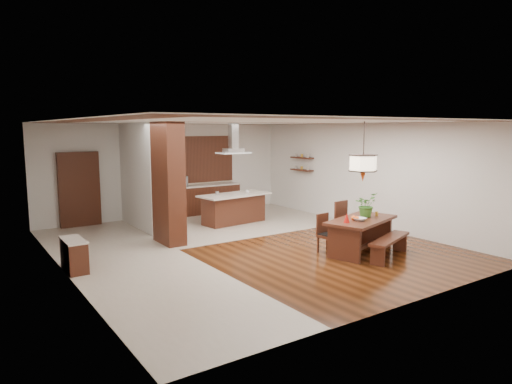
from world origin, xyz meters
TOP-DOWN VIEW (x-y plane):
  - room_shell at (0.00, 0.00)m, footprint 9.00×9.04m
  - tile_hallway at (-2.75, 0.00)m, footprint 2.50×9.00m
  - tile_kitchen at (1.25, 2.50)m, footprint 5.50×4.00m
  - soffit_band at (0.00, 0.00)m, footprint 8.00×9.00m
  - partition_pier at (-1.40, 1.20)m, footprint 0.45×1.00m
  - partition_stub at (-1.40, 3.30)m, footprint 0.18×2.40m
  - hallway_console at (-3.81, 0.20)m, footprint 0.37×0.88m
  - hallway_doorway at (-2.70, 4.40)m, footprint 1.10×0.20m
  - rear_counter at (1.00, 4.20)m, footprint 2.60×0.62m
  - kitchen_window at (1.00, 4.46)m, footprint 2.60×0.08m
  - shelf_lower at (3.87, 2.60)m, footprint 0.26×0.90m
  - shelf_upper at (3.87, 2.60)m, footprint 0.26×0.90m
  - dining_table at (1.77, -1.98)m, footprint 2.03×1.43m
  - dining_bench at (1.97, -2.62)m, footprint 1.60×0.87m
  - dining_chair_left at (1.16, -1.58)m, footprint 0.43×0.43m
  - dining_chair_right at (2.03, -1.31)m, footprint 0.50×0.50m
  - pendant_lantern at (1.77, -1.98)m, footprint 0.64×0.64m
  - foliage_plant at (2.02, -1.87)m, footprint 0.57×0.52m
  - fruit_bowl at (1.57, -2.11)m, footprint 0.29×0.29m
  - napkin_cone at (1.19, -2.10)m, footprint 0.14×0.14m
  - gold_ornament at (2.32, -1.93)m, footprint 0.09×0.09m
  - kitchen_island at (1.10, 2.32)m, footprint 2.19×1.15m
  - range_hood at (1.10, 2.32)m, footprint 0.90×0.55m
  - island_cup at (1.49, 2.21)m, footprint 0.14×0.14m
  - microwave at (0.19, 4.21)m, footprint 0.65×0.51m

SIDE VIEW (x-z plane):
  - tile_hallway at x=-2.75m, z-range 0.00..0.01m
  - tile_kitchen at x=1.25m, z-range 0.00..0.01m
  - dining_bench at x=1.97m, z-range 0.00..0.44m
  - hallway_console at x=-3.81m, z-range 0.00..0.63m
  - dining_chair_left at x=1.16m, z-range 0.00..0.87m
  - kitchen_island at x=1.10m, z-range 0.01..0.88m
  - rear_counter at x=1.00m, z-range 0.00..0.95m
  - dining_chair_right at x=2.03m, z-range 0.00..1.03m
  - dining_table at x=1.77m, z-range 0.18..0.95m
  - fruit_bowl at x=1.57m, z-range 0.77..0.83m
  - gold_ornament at x=2.32m, z-range 0.77..0.87m
  - napkin_cone at x=1.19m, z-range 0.77..0.97m
  - island_cup at x=1.49m, z-range 0.87..0.95m
  - foliage_plant at x=2.02m, z-range 0.77..1.32m
  - hallway_doorway at x=-2.70m, z-range 0.00..2.10m
  - microwave at x=0.19m, z-range 0.95..1.27m
  - shelf_lower at x=3.87m, z-range 1.38..1.42m
  - partition_pier at x=-1.40m, z-range 0.00..2.90m
  - partition_stub at x=-1.40m, z-range 0.00..2.90m
  - kitchen_window at x=1.00m, z-range 1.00..2.50m
  - shelf_upper at x=3.87m, z-range 1.78..1.82m
  - room_shell at x=0.00m, z-range 0.60..3.52m
  - pendant_lantern at x=1.77m, z-range 1.59..2.90m
  - range_hood at x=1.10m, z-range 2.03..2.90m
  - soffit_band at x=0.00m, z-range 2.88..2.89m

